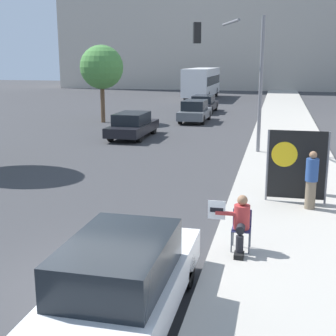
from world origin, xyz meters
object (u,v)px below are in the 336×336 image
object	(u,v)px
pedestrian_behind	(308,164)
car_on_road_nearest	(133,125)
traffic_light_pole	(238,62)
parked_car_curbside	(122,282)
protest_banner	(296,165)
seated_protester	(240,222)
street_tree_midblock	(102,67)
car_on_road_distant	(204,104)
jogger_on_sidewalk	(311,180)
city_bus_on_road	(202,81)
car_on_road_midblock	(195,111)

from	to	relation	value
pedestrian_behind	car_on_road_nearest	xyz separation A→B (m)	(-8.59, 9.72, -0.38)
traffic_light_pole	parked_car_curbside	distance (m)	14.36
pedestrian_behind	protest_banner	size ratio (longest dim) A/B	0.85
pedestrian_behind	car_on_road_nearest	size ratio (longest dim) A/B	0.38
parked_car_curbside	seated_protester	bearing A→B (deg)	61.80
pedestrian_behind	street_tree_midblock	xyz separation A→B (m)	(-12.44, 15.36, 2.57)
protest_banner	traffic_light_pole	xyz separation A→B (m)	(-2.35, 7.03, 2.81)
protest_banner	street_tree_midblock	distance (m)	20.47
car_on_road_distant	street_tree_midblock	world-z (taller)	street_tree_midblock
parked_car_curbside	pedestrian_behind	bearing A→B (deg)	67.71
jogger_on_sidewalk	protest_banner	xyz separation A→B (m)	(-0.39, 0.55, 0.27)
seated_protester	city_bus_on_road	size ratio (longest dim) A/B	0.12
traffic_light_pole	parked_car_curbside	bearing A→B (deg)	-92.12
car_on_road_distant	seated_protester	bearing A→B (deg)	-79.56
pedestrian_behind	city_bus_on_road	world-z (taller)	city_bus_on_road
parked_car_curbside	city_bus_on_road	distance (m)	44.31
protest_banner	city_bus_on_road	size ratio (longest dim) A/B	0.20
seated_protester	car_on_road_distant	bearing A→B (deg)	88.58
car_on_road_midblock	car_on_road_distant	world-z (taller)	car_on_road_midblock
protest_banner	seated_protester	bearing A→B (deg)	-107.69
car_on_road_nearest	car_on_road_midblock	size ratio (longest dim) A/B	1.06
parked_car_curbside	car_on_road_midblock	size ratio (longest dim) A/B	1.07
pedestrian_behind	protest_banner	world-z (taller)	protest_banner
city_bus_on_road	street_tree_midblock	xyz separation A→B (m)	(-3.42, -20.63, 1.79)
protest_banner	parked_car_curbside	bearing A→B (deg)	-112.47
parked_car_curbside	city_bus_on_road	size ratio (longest dim) A/B	0.45
seated_protester	pedestrian_behind	size ratio (longest dim) A/B	0.69
traffic_light_pole	car_on_road_distant	world-z (taller)	traffic_light_pole
seated_protester	parked_car_curbside	bearing A→B (deg)	-130.06
city_bus_on_road	street_tree_midblock	world-z (taller)	street_tree_midblock
car_on_road_midblock	street_tree_midblock	size ratio (longest dim) A/B	0.84
jogger_on_sidewalk	car_on_road_midblock	world-z (taller)	jogger_on_sidewalk
car_on_road_midblock	car_on_road_distant	size ratio (longest dim) A/B	0.92
seated_protester	car_on_road_distant	size ratio (longest dim) A/B	0.26
seated_protester	pedestrian_behind	world-z (taller)	pedestrian_behind
seated_protester	traffic_light_pole	distance (m)	11.47
jogger_on_sidewalk	car_on_road_nearest	world-z (taller)	jogger_on_sidewalk
jogger_on_sidewalk	traffic_light_pole	distance (m)	8.63
jogger_on_sidewalk	protest_banner	size ratio (longest dim) A/B	0.78
jogger_on_sidewalk	car_on_road_distant	size ratio (longest dim) A/B	0.34
jogger_on_sidewalk	car_on_road_nearest	xyz separation A→B (m)	(-8.60, 11.28, -0.29)
street_tree_midblock	car_on_road_nearest	bearing A→B (deg)	-55.72
traffic_light_pole	car_on_road_distant	xyz separation A→B (m)	(-4.04, 16.94, -3.38)
pedestrian_behind	car_on_road_midblock	world-z (taller)	pedestrian_behind
seated_protester	traffic_light_pole	world-z (taller)	traffic_light_pole
protest_banner	car_on_road_distant	xyz separation A→B (m)	(-6.38, 23.97, -0.57)
traffic_light_pole	parked_car_curbside	xyz separation A→B (m)	(-0.52, -13.96, -3.33)
pedestrian_behind	protest_banner	xyz separation A→B (m)	(-0.39, -1.00, 0.18)
car_on_road_midblock	car_on_road_nearest	bearing A→B (deg)	-106.59
protest_banner	car_on_road_midblock	world-z (taller)	protest_banner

